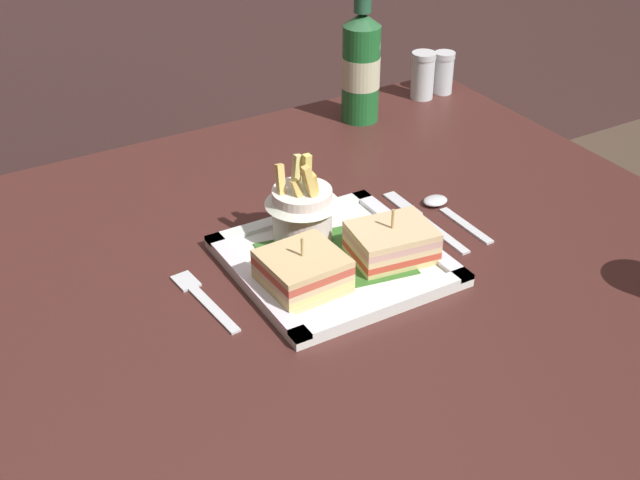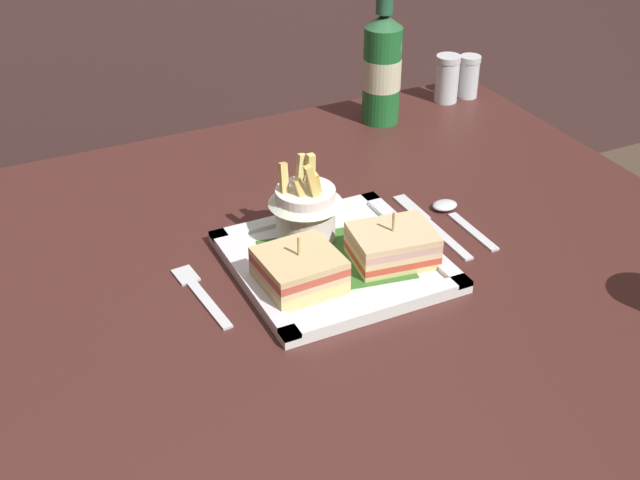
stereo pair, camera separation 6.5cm
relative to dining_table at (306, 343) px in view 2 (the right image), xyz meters
The scene contains 11 objects.
dining_table is the anchor object (origin of this frame).
square_plate 0.13m from the dining_table, 16.02° to the right, with size 0.24×0.24×0.02m.
sandwich_half_left 0.15m from the dining_table, 122.71° to the right, with size 0.09×0.09×0.07m.
sandwich_half_right 0.18m from the dining_table, 22.73° to the right, with size 0.11×0.09×0.07m.
fries_cup 0.18m from the dining_table, 63.77° to the left, with size 0.09×0.09×0.11m.
beer_bottle 0.50m from the dining_table, 49.01° to the left, with size 0.06×0.06×0.26m.
fork 0.18m from the dining_table, behind, with size 0.03×0.14×0.00m.
knife 0.23m from the dining_table, ahead, with size 0.02×0.18×0.00m.
spoon 0.26m from the dining_table, ahead, with size 0.04×0.13×0.01m.
salt_shaker 0.59m from the dining_table, 39.61° to the left, with size 0.04×0.04×0.08m.
pepper_shaker 0.62m from the dining_table, 36.89° to the left, with size 0.04×0.04×0.07m.
Camera 2 is at (-0.35, -0.77, 1.31)m, focal length 47.49 mm.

